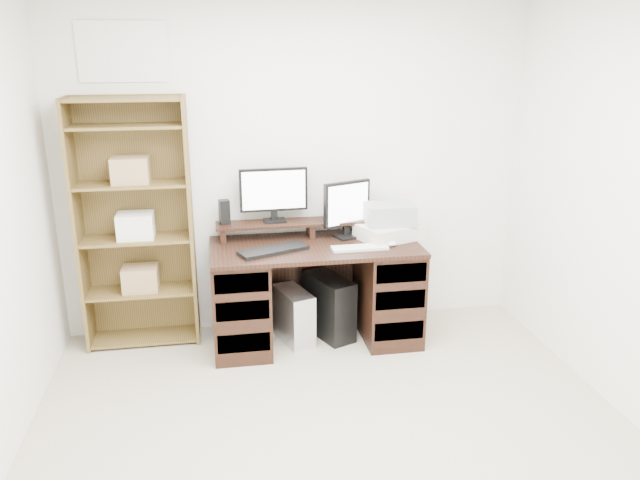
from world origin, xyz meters
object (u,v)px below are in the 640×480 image
object	(u,v)px
bookshelf	(136,222)
tower_silver	(294,315)
monitor_small	(347,207)
tower_black	(328,306)
desk	(315,291)
monitor_wide	(274,192)
printer	(389,231)

from	to	relation	value
bookshelf	tower_silver	bearing A→B (deg)	-10.62
monitor_small	bookshelf	world-z (taller)	bookshelf
tower_black	desk	bearing A→B (deg)	-176.86
tower_silver	bookshelf	world-z (taller)	bookshelf
monitor_wide	monitor_small	xyz separation A→B (m)	(0.53, -0.10, -0.11)
printer	tower_black	world-z (taller)	printer
printer	bookshelf	bearing A→B (deg)	154.19
tower_black	bookshelf	size ratio (longest dim) A/B	0.28
tower_black	monitor_wide	bearing A→B (deg)	129.81
bookshelf	printer	bearing A→B (deg)	-5.00
printer	tower_black	distance (m)	0.73
monitor_small	tower_silver	xyz separation A→B (m)	(-0.43, -0.14, -0.78)
monitor_wide	tower_black	world-z (taller)	monitor_wide
desk	monitor_wide	distance (m)	0.79
desk	printer	size ratio (longest dim) A/B	3.43
desk	monitor_small	world-z (taller)	monitor_small
printer	monitor_small	bearing A→B (deg)	142.63
tower_black	bookshelf	distance (m)	1.54
tower_silver	tower_black	xyz separation A→B (m)	(0.27, 0.05, 0.03)
printer	tower_black	xyz separation A→B (m)	(-0.45, 0.00, -0.57)
desk	tower_black	world-z (taller)	desk
desk	monitor_wide	world-z (taller)	monitor_wide
monitor_small	tower_silver	bearing A→B (deg)	176.04
desk	tower_black	size ratio (longest dim) A/B	2.95
desk	monitor_small	xyz separation A→B (m)	(0.26, 0.14, 0.59)
desk	tower_silver	distance (m)	0.25
monitor_small	tower_black	bearing A→B (deg)	-171.64
tower_silver	monitor_small	bearing A→B (deg)	0.06
monitor_wide	tower_silver	distance (m)	0.93
monitor_small	bookshelf	distance (m)	1.53
monitor_wide	tower_silver	bearing A→B (deg)	-68.54
desk	tower_black	xyz separation A→B (m)	(0.11, 0.05, -0.16)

